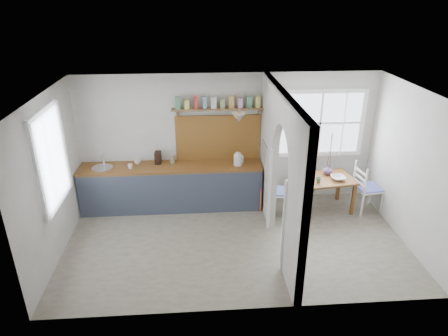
{
  "coord_description": "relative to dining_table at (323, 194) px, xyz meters",
  "views": [
    {
      "loc": [
        -0.62,
        -5.76,
        4.01
      ],
      "look_at": [
        -0.18,
        0.29,
        1.28
      ],
      "focal_mm": 32.0,
      "sensor_mm": 36.0,
      "label": 1
    }
  ],
  "objects": [
    {
      "name": "table_cup",
      "position": [
        -0.18,
        -0.18,
        0.39
      ],
      "size": [
        0.13,
        0.13,
        0.1
      ],
      "primitive_type": "imported",
      "rotation": [
        0.0,
        0.0,
        -0.26
      ],
      "color": "#4F7355",
      "rests_on": "dining_table"
    },
    {
      "name": "chair_left",
      "position": [
        -0.86,
        -0.05,
        0.12
      ],
      "size": [
        0.49,
        0.49,
        0.93
      ],
      "primitive_type": null,
      "rotation": [
        0.0,
        0.0,
        -1.76
      ],
      "color": "white",
      "rests_on": "floor"
    },
    {
      "name": "chair_right",
      "position": [
        0.85,
        -0.09,
        0.16
      ],
      "size": [
        0.51,
        0.51,
        0.99
      ],
      "primitive_type": null,
      "rotation": [
        0.0,
        0.0,
        1.71
      ],
      "color": "white",
      "rests_on": "floor"
    },
    {
      "name": "nook_window",
      "position": [
        -0.01,
        0.57,
        1.26
      ],
      "size": [
        1.76,
        0.1,
        1.3
      ],
      "primitive_type": null,
      "color": "white",
      "rests_on": "walls"
    },
    {
      "name": "vase",
      "position": [
        0.1,
        0.16,
        0.44
      ],
      "size": [
        0.21,
        0.21,
        0.19
      ],
      "primitive_type": "imported",
      "rotation": [
        0.0,
        0.0,
        -0.14
      ],
      "color": "#5F4278",
      "rests_on": "dining_table"
    },
    {
      "name": "mug_b",
      "position": [
        -3.59,
        0.44,
        0.61
      ],
      "size": [
        0.13,
        0.13,
        0.1
      ],
      "primitive_type": "imported",
      "rotation": [
        0.0,
        0.0,
        -0.05
      ],
      "color": "silver",
      "rests_on": "counter"
    },
    {
      "name": "kitchen_window",
      "position": [
        -4.68,
        -0.99,
        1.31
      ],
      "size": [
        0.1,
        1.16,
        1.5
      ],
      "primitive_type": null,
      "color": "white",
      "rests_on": "walls"
    },
    {
      "name": "dining_table",
      "position": [
        0.0,
        0.0,
        0.0
      ],
      "size": [
        1.18,
        0.87,
        0.68
      ],
      "primitive_type": null,
      "rotation": [
        0.0,
        0.0,
        0.13
      ],
      "color": "brown",
      "rests_on": "floor"
    },
    {
      "name": "floor",
      "position": [
        -1.81,
        -0.99,
        -0.34
      ],
      "size": [
        5.8,
        3.2,
        0.01
      ],
      "primitive_type": "cube",
      "color": "gray",
      "rests_on": "ground"
    },
    {
      "name": "towel_orange",
      "position": [
        -1.23,
        -0.04,
        -0.09
      ],
      "size": [
        0.02,
        0.03,
        0.45
      ],
      "primitive_type": "cube",
      "color": "orange",
      "rests_on": "counter"
    },
    {
      "name": "counter",
      "position": [
        -2.94,
        0.33,
        0.11
      ],
      "size": [
        3.5,
        0.6,
        0.9
      ],
      "color": "brown",
      "rests_on": "floor"
    },
    {
      "name": "towel_magenta",
      "position": [
        -1.23,
        -0.02,
        -0.07
      ],
      "size": [
        0.02,
        0.03,
        0.5
      ],
      "primitive_type": "cube",
      "color": "#C63480",
      "rests_on": "counter"
    },
    {
      "name": "partition",
      "position": [
        -1.11,
        -0.94,
        1.11
      ],
      "size": [
        0.12,
        3.2,
        2.6
      ],
      "color": "silver",
      "rests_on": "floor"
    },
    {
      "name": "knife_block",
      "position": [
        -3.19,
        0.44,
        0.68
      ],
      "size": [
        0.13,
        0.17,
        0.24
      ],
      "primitive_type": "cube",
      "rotation": [
        0.0,
        0.0,
        -0.11
      ],
      "color": "black",
      "rests_on": "counter"
    },
    {
      "name": "shelf",
      "position": [
        -2.02,
        0.5,
        1.67
      ],
      "size": [
        1.75,
        0.2,
        0.21
      ],
      "color": "brown",
      "rests_on": "walls"
    },
    {
      "name": "ceiling",
      "position": [
        -1.81,
        -0.99,
        2.26
      ],
      "size": [
        5.8,
        3.2,
        0.01
      ],
      "primitive_type": "cube",
      "color": "silver",
      "rests_on": "walls"
    },
    {
      "name": "bowl",
      "position": [
        0.24,
        -0.08,
        0.37
      ],
      "size": [
        0.29,
        0.29,
        0.07
      ],
      "primitive_type": "imported",
      "rotation": [
        0.0,
        0.0,
        0.08
      ],
      "color": "silver",
      "rests_on": "dining_table"
    },
    {
      "name": "plate",
      "position": [
        -0.4,
        -0.03,
        0.35
      ],
      "size": [
        0.25,
        0.25,
        0.02
      ],
      "primitive_type": "cylinder",
      "rotation": [
        0.0,
        0.0,
        -0.36
      ],
      "color": "#2C2929",
      "rests_on": "dining_table"
    },
    {
      "name": "utensil_rail",
      "position": [
        -1.2,
        -0.09,
        1.11
      ],
      "size": [
        0.02,
        0.5,
        0.02
      ],
      "primitive_type": "cylinder",
      "rotation": [
        1.57,
        0.0,
        0.0
      ],
      "color": "silver",
      "rests_on": "partition"
    },
    {
      "name": "jar",
      "position": [
        -2.91,
        0.45,
        0.64
      ],
      "size": [
        0.11,
        0.11,
        0.17
      ],
      "primitive_type": "cylinder",
      "rotation": [
        0.0,
        0.0,
        -0.08
      ],
      "color": "olive",
      "rests_on": "counter"
    },
    {
      "name": "mug_a",
      "position": [
        -3.7,
        0.23,
        0.6
      ],
      "size": [
        0.11,
        0.11,
        0.09
      ],
      "primitive_type": "imported",
      "rotation": [
        0.0,
        0.0,
        0.22
      ],
      "color": "white",
      "rests_on": "counter"
    },
    {
      "name": "walls",
      "position": [
        -1.81,
        -0.99,
        0.96
      ],
      "size": [
        5.81,
        3.21,
        2.6
      ],
      "color": "silver",
      "rests_on": "floor"
    },
    {
      "name": "kettle",
      "position": [
        -1.66,
        0.26,
        0.69
      ],
      "size": [
        0.26,
        0.24,
        0.25
      ],
      "primitive_type": null,
      "rotation": [
        0.0,
        0.0,
        0.43
      ],
      "color": "silver",
      "rests_on": "counter"
    },
    {
      "name": "sink",
      "position": [
        -4.24,
        0.31,
        0.55
      ],
      "size": [
        0.4,
        0.4,
        0.02
      ],
      "primitive_type": "cylinder",
      "color": "silver",
      "rests_on": "counter"
    },
    {
      "name": "pendant_lamp",
      "position": [
        -1.66,
        0.16,
        1.54
      ],
      "size": [
        0.26,
        0.26,
        0.16
      ],
      "primitive_type": "cone",
      "color": "beige",
      "rests_on": "ceiling"
    },
    {
      "name": "backsplash",
      "position": [
        -2.02,
        0.58,
        1.01
      ],
      "size": [
        1.65,
        0.03,
        0.9
      ],
      "primitive_type": "cube",
      "color": "brown",
      "rests_on": "walls"
    }
  ]
}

